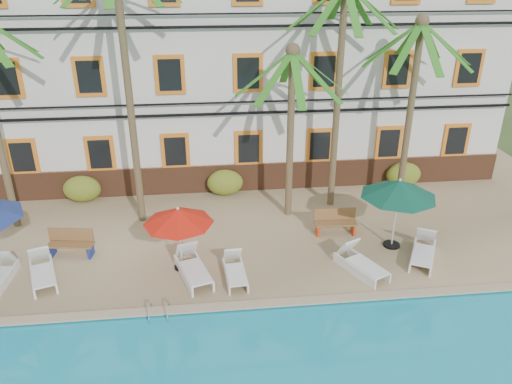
{
  "coord_description": "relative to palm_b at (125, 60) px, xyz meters",
  "views": [
    {
      "loc": [
        -0.31,
        -12.41,
        9.29
      ],
      "look_at": [
        1.38,
        3.0,
        2.0
      ],
      "focal_mm": 35.0,
      "sensor_mm": 36.0,
      "label": 1
    }
  ],
  "objects": [
    {
      "name": "ground",
      "position": [
        2.79,
        -4.7,
        -6.22
      ],
      "size": [
        100.0,
        100.0,
        0.0
      ],
      "primitive_type": "plane",
      "color": "#384C23",
      "rests_on": "ground"
    },
    {
      "name": "pool_deck",
      "position": [
        2.79,
        0.3,
        -6.1
      ],
      "size": [
        30.0,
        12.0,
        0.25
      ],
      "primitive_type": "cube",
      "color": "tan",
      "rests_on": "ground"
    },
    {
      "name": "pool_coping",
      "position": [
        2.79,
        -5.6,
        -5.94
      ],
      "size": [
        30.0,
        0.35,
        0.06
      ],
      "primitive_type": "cube",
      "color": "tan",
      "rests_on": "pool_deck"
    },
    {
      "name": "hotel_building",
      "position": [
        2.79,
        5.28,
        -0.85
      ],
      "size": [
        25.4,
        6.44,
        10.22
      ],
      "color": "silver",
      "rests_on": "pool_deck"
    },
    {
      "name": "palm_b",
      "position": [
        0.0,
        0.0,
        0.0
      ],
      "size": [
        3.98,
        3.98,
        9.52
      ],
      "color": "brown",
      "rests_on": "pool_deck"
    },
    {
      "name": "palm_c",
      "position": [
        5.59,
        -0.12,
        -1.76
      ],
      "size": [
        3.98,
        3.98,
        6.47
      ],
      "color": "brown",
      "rests_on": "pool_deck"
    },
    {
      "name": "palm_d",
      "position": [
        7.43,
        0.53,
        -0.54
      ],
      "size": [
        3.98,
        3.98,
        8.56
      ],
      "color": "brown",
      "rests_on": "pool_deck"
    },
    {
      "name": "palm_e",
      "position": [
        10.22,
        0.37,
        -1.27
      ],
      "size": [
        3.98,
        3.98,
        7.3
      ],
      "color": "brown",
      "rests_on": "pool_deck"
    },
    {
      "name": "shrub_left",
      "position": [
        -2.55,
        1.9,
        -5.42
      ],
      "size": [
        1.5,
        0.9,
        1.1
      ],
      "primitive_type": "ellipsoid",
      "color": "#1E611B",
      "rests_on": "pool_deck"
    },
    {
      "name": "shrub_mid",
      "position": [
        3.26,
        1.9,
        -5.42
      ],
      "size": [
        1.5,
        0.9,
        1.1
      ],
      "primitive_type": "ellipsoid",
      "color": "#1E611B",
      "rests_on": "pool_deck"
    },
    {
      "name": "shrub_right",
      "position": [
        10.98,
        1.9,
        -5.42
      ],
      "size": [
        1.5,
        0.9,
        1.1
      ],
      "primitive_type": "ellipsoid",
      "color": "#1E611B",
      "rests_on": "pool_deck"
    },
    {
      "name": "umbrella_red",
      "position": [
        1.58,
        -3.45,
        -4.1
      ],
      "size": [
        2.19,
        2.19,
        2.2
      ],
      "color": "black",
      "rests_on": "pool_deck"
    },
    {
      "name": "umbrella_green",
      "position": [
        8.76,
        -2.87,
        -3.8
      ],
      "size": [
        2.55,
        2.55,
        2.55
      ],
      "color": "black",
      "rests_on": "pool_deck"
    },
    {
      "name": "lounger_b",
      "position": [
        -2.68,
        -3.61,
        -5.68
      ],
      "size": [
        1.27,
        2.01,
        0.9
      ],
      "color": "white",
      "rests_on": "pool_deck"
    },
    {
      "name": "lounger_c",
      "position": [
        1.93,
        -3.95,
        -5.66
      ],
      "size": [
        1.28,
        2.15,
        0.96
      ],
      "color": "white",
      "rests_on": "pool_deck"
    },
    {
      "name": "lounger_d",
      "position": [
        3.23,
        -4.17,
        -5.71
      ],
      "size": [
        0.72,
        1.75,
        0.81
      ],
      "color": "white",
      "rests_on": "pool_deck"
    },
    {
      "name": "lounger_e",
      "position": [
        7.22,
        -4.23,
        -5.68
      ],
      "size": [
        1.46,
        2.02,
        0.9
      ],
      "color": "white",
      "rests_on": "pool_deck"
    },
    {
      "name": "lounger_f",
      "position": [
        9.48,
        -3.79,
        -5.68
      ],
      "size": [
        1.52,
        2.02,
        0.91
      ],
      "color": "white",
      "rests_on": "pool_deck"
    },
    {
      "name": "bench_left",
      "position": [
        -2.08,
        -2.24,
        -5.5
      ],
      "size": [
        1.55,
        0.7,
        0.93
      ],
      "color": "olive",
      "rests_on": "pool_deck"
    },
    {
      "name": "bench_right",
      "position": [
        7.03,
        -1.76,
        -5.5
      ],
      "size": [
        1.52,
        0.54,
        0.93
      ],
      "color": "olive",
      "rests_on": "pool_deck"
    },
    {
      "name": "pool_ladder",
      "position": [
        1.0,
        -5.7,
        -5.97
      ],
      "size": [
        0.54,
        0.74,
        0.74
      ],
      "color": "silver",
      "rests_on": "ground"
    }
  ]
}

